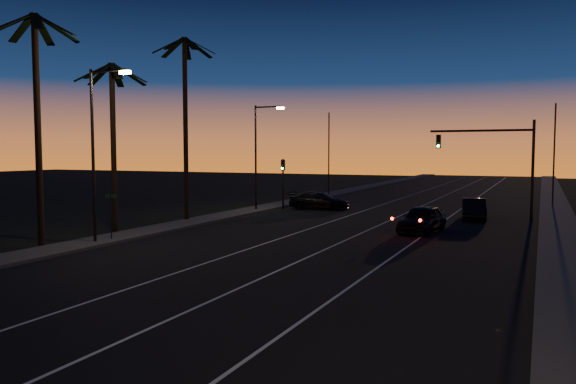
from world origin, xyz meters
The scene contains 19 objects.
road centered at (0.00, 30.00, 0.01)m, with size 20.00×170.00×0.01m, color black.
sidewalk_left centered at (-11.20, 30.00, 0.08)m, with size 2.40×170.00×0.16m, color #3D3C3A.
sidewalk_right centered at (11.20, 30.00, 0.08)m, with size 2.40×170.00×0.16m, color #3D3C3A.
lane_stripe_left centered at (-3.00, 30.00, 0.02)m, with size 0.12×160.00×0.01m, color silver.
lane_stripe_mid centered at (0.50, 30.00, 0.02)m, with size 0.12×160.00×0.01m, color silver.
lane_stripe_right centered at (4.00, 30.00, 0.02)m, with size 0.12×160.00×0.01m, color silver.
palm_near centered at (-12.60, 18.00, 7.07)m, with size 4.25×4.16×11.53m.
palm_mid centered at (-13.20, 24.00, 6.25)m, with size 4.25×4.16×10.03m.
palm_far centered at (-12.20, 30.00, 7.61)m, with size 4.25×4.16×12.53m.
streetlight_left_near centered at (-10.70, 20.00, 5.32)m, with size 2.55×0.26×9.00m.
streetlight_left_far centered at (-10.69, 38.00, 5.06)m, with size 2.55×0.26×8.50m.
street_sign centered at (-10.80, 21.00, 1.66)m, with size 0.70×0.06×2.60m.
signal_mast centered at (7.14, 39.99, 4.78)m, with size 7.10×0.41×7.00m.
signal_post centered at (-9.50, 39.98, 2.89)m, with size 0.28×0.37×4.20m.
far_pole_left centered at (-11.00, 55.00, 4.50)m, with size 0.14×0.14×9.00m, color black.
far_pole_right centered at (11.00, 52.00, 4.50)m, with size 0.14×0.14×9.00m, color black.
lead_car centered at (3.67, 31.29, 0.82)m, with size 2.47×5.45×1.61m.
right_car centered at (5.78, 39.04, 0.76)m, with size 2.19×4.69×1.49m.
cross_car centered at (-6.72, 41.08, 0.74)m, with size 5.23×2.71×1.45m.
Camera 1 is at (10.10, -2.18, 4.82)m, focal length 35.00 mm.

